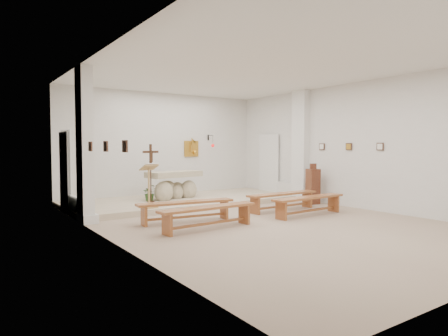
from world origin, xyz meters
TOP-DOWN VIEW (x-y plane):
  - ground at (0.00, 0.00)m, footprint 7.00×10.00m
  - wall_left at (-3.49, 0.00)m, footprint 0.02×10.00m
  - wall_right at (3.49, 0.00)m, footprint 0.02×10.00m
  - wall_back at (0.00, 4.99)m, footprint 7.00×0.02m
  - ceiling at (0.00, 0.00)m, footprint 7.00×10.00m
  - sanctuary_platform at (0.00, 3.50)m, footprint 6.98×3.00m
  - pilaster_left at (-3.37, 2.00)m, footprint 0.26×0.55m
  - pilaster_right at (3.37, 2.00)m, footprint 0.26×0.55m
  - gold_wall_relief at (1.05, 4.96)m, footprint 0.55×0.04m
  - sanctuary_lamp at (1.75, 4.71)m, footprint 0.11×0.36m
  - station_frame_left_front at (-3.47, -0.80)m, footprint 0.03×0.20m
  - station_frame_left_mid at (-3.47, 0.20)m, footprint 0.03×0.20m
  - station_frame_left_rear at (-3.47, 1.20)m, footprint 0.03×0.20m
  - station_frame_right_front at (3.47, -0.80)m, footprint 0.03×0.20m
  - station_frame_right_mid at (3.47, 0.20)m, footprint 0.03×0.20m
  - station_frame_right_rear at (3.47, 1.20)m, footprint 0.03×0.20m
  - radiator_left at (-3.43, 2.70)m, footprint 0.10×0.85m
  - radiator_right at (3.43, 2.70)m, footprint 0.10×0.85m
  - altar at (-0.30, 3.66)m, footprint 1.85×1.04m
  - lectern at (-1.70, 2.29)m, footprint 0.46×0.40m
  - crucifix_stand at (-1.20, 3.32)m, footprint 0.50×0.22m
  - potted_plant at (-1.13, 3.56)m, footprint 0.50×0.46m
  - donation_pedestal at (3.10, 1.20)m, footprint 0.38×0.38m
  - bench_left_front at (-1.47, 0.76)m, footprint 2.29×0.62m
  - bench_right_front at (1.47, 0.76)m, footprint 2.27×0.45m
  - bench_left_second at (-1.47, -0.20)m, footprint 2.28×0.50m
  - bench_right_second at (1.47, -0.20)m, footprint 2.28×0.48m

SIDE VIEW (x-z plane):
  - ground at x=0.00m, z-range 0.00..0.00m
  - sanctuary_platform at x=0.00m, z-range 0.00..0.15m
  - radiator_left at x=-3.43m, z-range 0.01..0.53m
  - radiator_right at x=3.43m, z-range 0.01..0.53m
  - bench_left_front at x=-1.47m, z-range 0.12..0.60m
  - bench_right_front at x=1.47m, z-range 0.12..0.60m
  - bench_left_second at x=-1.47m, z-range 0.12..0.60m
  - bench_right_second at x=1.47m, z-range 0.12..0.60m
  - potted_plant at x=-1.13m, z-range 0.15..0.62m
  - altar at x=-0.30m, z-range 0.05..0.95m
  - donation_pedestal at x=3.10m, z-range -0.07..1.14m
  - lectern at x=-1.70m, z-range 0.14..1.29m
  - crucifix_stand at x=-1.20m, z-range 0.28..1.92m
  - gold_wall_relief at x=1.05m, z-range 1.38..1.92m
  - station_frame_left_front at x=-3.47m, z-range 1.62..1.82m
  - station_frame_left_mid at x=-3.47m, z-range 1.62..1.82m
  - station_frame_left_rear at x=-3.47m, z-range 1.62..1.82m
  - station_frame_right_front at x=3.47m, z-range 1.62..1.82m
  - station_frame_right_mid at x=3.47m, z-range 1.62..1.82m
  - station_frame_right_rear at x=3.47m, z-range 1.62..1.82m
  - wall_left at x=-3.49m, z-range 0.00..3.50m
  - wall_right at x=3.49m, z-range 0.00..3.50m
  - wall_back at x=0.00m, z-range 0.00..3.50m
  - pilaster_left at x=-3.37m, z-range 0.00..3.50m
  - pilaster_right at x=3.37m, z-range 0.00..3.50m
  - sanctuary_lamp at x=1.75m, z-range 1.59..2.03m
  - ceiling at x=0.00m, z-range 3.48..3.50m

